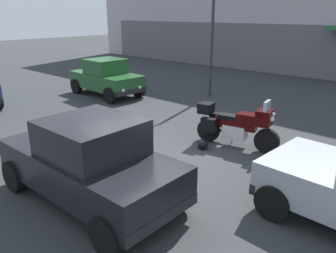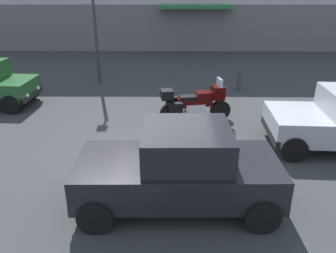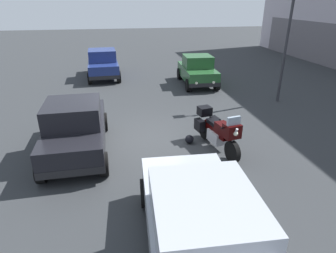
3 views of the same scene
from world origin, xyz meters
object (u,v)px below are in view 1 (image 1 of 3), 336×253
object	(u,v)px
car_compact_side	(106,78)
car_wagon_end	(90,162)
motorcycle	(235,124)
helmet	(203,144)
streetlamp_curbside	(211,23)

from	to	relation	value
car_compact_side	car_wagon_end	size ratio (longest dim) A/B	0.91
motorcycle	car_wagon_end	xyz separation A→B (m)	(-0.56, -4.21, 0.19)
car_compact_side	helmet	bearing A→B (deg)	-15.15
helmet	car_compact_side	world-z (taller)	car_compact_side
car_wagon_end	streetlamp_curbside	xyz separation A→B (m)	(-3.27, 8.35, 2.22)
helmet	streetlamp_curbside	world-z (taller)	streetlamp_curbside
helmet	streetlamp_curbside	size ratio (longest dim) A/B	0.06
helmet	car_wagon_end	size ratio (longest dim) A/B	0.07
helmet	motorcycle	bearing A→B (deg)	55.60
helmet	car_compact_side	xyz separation A→B (m)	(-6.76, 2.18, 0.63)
helmet	car_wagon_end	bearing A→B (deg)	-90.81
streetlamp_curbside	car_compact_side	bearing A→B (deg)	-141.78
motorcycle	car_compact_side	world-z (taller)	car_compact_side
helmet	car_compact_side	bearing A→B (deg)	162.12
motorcycle	car_compact_side	size ratio (longest dim) A/B	0.64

